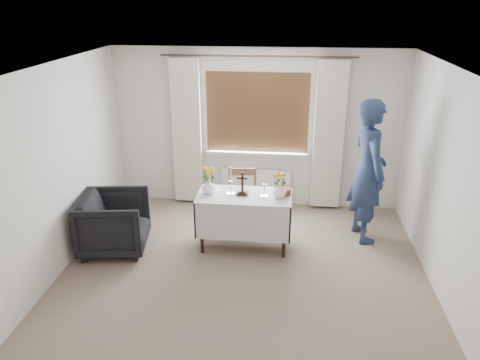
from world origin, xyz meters
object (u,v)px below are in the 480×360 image
(person, at_px, (368,171))
(armchair, at_px, (114,223))
(wooden_cross, at_px, (242,184))
(altar_table, at_px, (244,221))
(flower_vase_left, at_px, (208,186))
(flower_vase_right, at_px, (279,191))
(wooden_chair, at_px, (242,203))

(person, bearing_deg, armchair, 87.91)
(armchair, relative_size, wooden_cross, 2.76)
(altar_table, xyz_separation_m, flower_vase_left, (-0.48, 0.02, 0.48))
(person, height_order, flower_vase_right, person)
(wooden_cross, xyz_separation_m, flower_vase_right, (0.49, -0.03, -0.06))
(altar_table, distance_m, armchair, 1.73)
(flower_vase_left, bearing_deg, person, 11.45)
(wooden_chair, xyz_separation_m, wooden_cross, (0.05, -0.39, 0.45))
(wooden_chair, bearing_deg, armchair, -162.24)
(wooden_chair, xyz_separation_m, armchair, (-1.64, -0.66, -0.07))
(armchair, bearing_deg, flower_vase_left, -85.67)
(person, bearing_deg, flower_vase_right, 97.83)
(wooden_chair, bearing_deg, wooden_cross, -87.28)
(armchair, distance_m, person, 3.47)
(armchair, height_order, wooden_cross, wooden_cross)
(altar_table, relative_size, person, 0.62)
(flower_vase_left, relative_size, flower_vase_right, 1.02)
(wooden_chair, distance_m, flower_vase_left, 0.68)
(wooden_chair, relative_size, person, 0.47)
(altar_table, relative_size, flower_vase_right, 6.68)
(flower_vase_right, bearing_deg, wooden_cross, 175.88)
(person, bearing_deg, wooden_cross, 90.69)
(person, height_order, flower_vase_left, person)
(armchair, xyz_separation_m, flower_vase_right, (2.17, 0.24, 0.46))
(altar_table, xyz_separation_m, armchair, (-1.71, -0.26, 0.01))
(wooden_chair, height_order, wooden_cross, wooden_cross)
(altar_table, distance_m, person, 1.80)
(wooden_chair, relative_size, flower_vase_left, 4.89)
(flower_vase_left, bearing_deg, wooden_chair, 43.10)
(wooden_chair, xyz_separation_m, person, (1.71, 0.05, 0.53))
(wooden_cross, bearing_deg, person, 17.47)
(altar_table, height_order, wooden_chair, wooden_chair)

